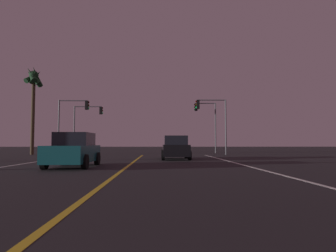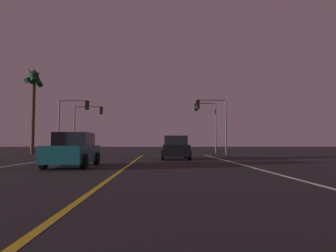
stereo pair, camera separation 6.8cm
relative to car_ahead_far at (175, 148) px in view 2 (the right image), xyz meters
name	(u,v)px [view 2 (the right image)]	position (x,y,z in m)	size (l,w,h in m)	color
lane_edge_right	(280,175)	(3.34, -10.79, -0.82)	(0.16, 36.92, 0.01)	silver
lane_center_divider	(114,175)	(-2.79, -10.79, -0.82)	(0.16, 36.92, 0.01)	gold
car_ahead_far	(175,148)	(0.00, 0.00, 0.00)	(2.02, 4.30, 1.70)	black
car_oncoming	(73,150)	(-5.40, -6.86, 0.00)	(2.02, 4.30, 1.70)	black
traffic_light_near_right	(212,114)	(4.08, 8.17, 3.30)	(3.12, 0.36, 5.56)	#4C4C51
traffic_light_near_left	(74,114)	(-9.67, 8.17, 3.21)	(3.05, 0.36, 5.44)	#4C4C51
traffic_light_far_right	(206,116)	(4.37, 13.67, 3.53)	(2.61, 0.36, 5.95)	#4C4C51
traffic_light_far_left	(88,118)	(-9.50, 13.67, 3.28)	(3.40, 0.36, 5.51)	#4C4C51
palm_tree_left_far	(34,85)	(-14.12, 9.33, 6.37)	(1.94, 2.12, 9.06)	#473826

